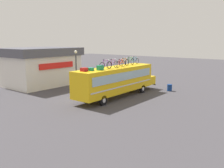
{
  "coord_description": "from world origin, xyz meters",
  "views": [
    {
      "loc": [
        -19.91,
        -15.18,
        5.97
      ],
      "look_at": [
        -0.63,
        0.0,
        1.5
      ],
      "focal_mm": 38.84,
      "sensor_mm": 36.0,
      "label": 1
    }
  ],
  "objects": [
    {
      "name": "street_lamp",
      "position": [
        -1.61,
        4.23,
        2.99
      ],
      "size": [
        0.33,
        0.33,
        4.86
      ],
      "color": "#38383D",
      "rests_on": "ground"
    },
    {
      "name": "rooftop_bicycle_5",
      "position": [
        2.86,
        0.17,
        3.58
      ],
      "size": [
        1.78,
        0.44,
        0.95
      ],
      "color": "black",
      "rests_on": "bus"
    },
    {
      "name": "luggage_bag_2",
      "position": [
        -3.71,
        0.09,
        3.32
      ],
      "size": [
        0.45,
        0.51,
        0.28
      ],
      "primitive_type": "cube",
      "color": "#1E7F66",
      "rests_on": "bus"
    },
    {
      "name": "rooftop_bicycle_2",
      "position": [
        -0.85,
        -0.28,
        3.57
      ],
      "size": [
        1.73,
        0.44,
        0.93
      ],
      "color": "black",
      "rests_on": "bus"
    },
    {
      "name": "rooftop_bicycle_1",
      "position": [
        -2.03,
        -0.31,
        3.59
      ],
      "size": [
        1.79,
        0.44,
        0.98
      ],
      "color": "black",
      "rests_on": "bus"
    },
    {
      "name": "roadside_building",
      "position": [
        -0.44,
        12.51,
        2.55
      ],
      "size": [
        9.38,
        7.53,
        4.96
      ],
      "color": "silver",
      "rests_on": "ground"
    },
    {
      "name": "luggage_bag_1",
      "position": [
        -4.43,
        0.21,
        3.35
      ],
      "size": [
        0.53,
        0.51,
        0.33
      ],
      "primitive_type": "cube",
      "color": "maroon",
      "rests_on": "bus"
    },
    {
      "name": "trash_bin",
      "position": [
        6.51,
        -3.1,
        0.39
      ],
      "size": [
        0.57,
        0.57,
        0.78
      ],
      "primitive_type": "cylinder",
      "color": "navy",
      "rests_on": "ground"
    },
    {
      "name": "ground_plane",
      "position": [
        0.0,
        0.0,
        0.0
      ],
      "size": [
        120.0,
        120.0,
        0.0
      ],
      "primitive_type": "plane",
      "color": "#423F44"
    },
    {
      "name": "rooftop_bicycle_3",
      "position": [
        0.4,
        -0.34,
        3.55
      ],
      "size": [
        1.63,
        0.44,
        0.87
      ],
      "color": "black",
      "rests_on": "bus"
    },
    {
      "name": "rooftop_bicycle_6",
      "position": [
        4.13,
        0.33,
        3.55
      ],
      "size": [
        1.7,
        0.44,
        0.89
      ],
      "color": "black",
      "rests_on": "bus"
    },
    {
      "name": "bus",
      "position": [
        0.26,
        -0.0,
        1.85
      ],
      "size": [
        12.22,
        2.47,
        3.18
      ],
      "color": "yellow",
      "rests_on": "ground"
    },
    {
      "name": "luggage_bag_3",
      "position": [
        -2.83,
        -0.32,
        3.41
      ],
      "size": [
        0.66,
        0.38,
        0.46
      ],
      "primitive_type": "cube",
      "color": "#1E7F66",
      "rests_on": "bus"
    },
    {
      "name": "rooftop_bicycle_4",
      "position": [
        1.67,
        0.12,
        3.55
      ],
      "size": [
        1.69,
        0.44,
        0.89
      ],
      "color": "black",
      "rests_on": "bus"
    }
  ]
}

